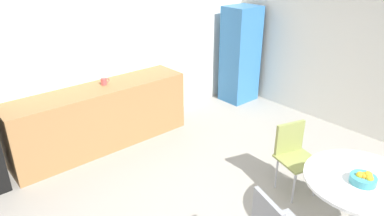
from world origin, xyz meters
name	(u,v)px	position (x,y,z in m)	size (l,w,h in m)	color
wall_back	(100,51)	(0.00, 3.00, 1.30)	(6.00, 0.10, 2.60)	white
counter_block	(101,117)	(-0.26, 2.65, 0.45)	(2.57, 0.60, 0.90)	#9E7042
locker_cabinet	(240,55)	(2.55, 2.55, 0.88)	(0.60, 0.50, 1.75)	#3372B2
round_table	(360,192)	(0.67, -0.65, 0.59)	(1.05, 1.05, 0.73)	silver
chair_olive	(293,150)	(0.95, 0.25, 0.52)	(0.52, 0.52, 0.83)	silver
fruit_bowl	(364,178)	(0.61, -0.67, 0.78)	(0.23, 0.23, 0.13)	teal
mug_white	(104,81)	(-0.13, 2.70, 0.95)	(0.13, 0.08, 0.09)	#D84C4C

